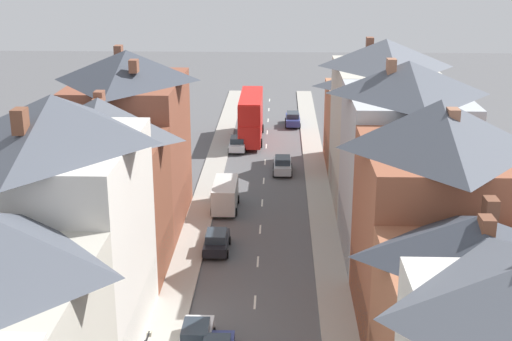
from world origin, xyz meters
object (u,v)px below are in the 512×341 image
(car_mid_black, at_px, (217,241))
(double_decker_bus_lead, at_px, (251,116))
(car_parked_right_b, at_px, (293,119))
(delivery_van, at_px, (225,195))
(car_parked_right_a, at_px, (237,144))
(car_mid_white, at_px, (283,165))
(car_far_grey, at_px, (196,337))

(car_mid_black, bearing_deg, double_decker_bus_lead, 87.60)
(car_parked_right_b, distance_m, delivery_van, 29.76)
(car_parked_right_a, distance_m, car_parked_right_b, 12.92)
(double_decker_bus_lead, relative_size, car_parked_right_b, 2.38)
(double_decker_bus_lead, bearing_deg, car_parked_right_a, -106.29)
(car_mid_black, distance_m, delivery_van, 8.66)
(car_mid_black, height_order, delivery_van, delivery_van)
(car_parked_right_b, bearing_deg, double_decker_bus_lead, -125.33)
(car_mid_white, bearing_deg, car_parked_right_a, 122.70)
(double_decker_bus_lead, xyz_separation_m, car_mid_white, (3.61, -12.05, -1.97))
(car_mid_black, height_order, car_far_grey, car_far_grey)
(double_decker_bus_lead, height_order, car_parked_right_a, double_decker_bus_lead)
(car_far_grey, bearing_deg, double_decker_bus_lead, 88.32)
(double_decker_bus_lead, relative_size, car_mid_black, 2.69)
(car_parked_right_a, bearing_deg, car_mid_white, -57.30)
(double_decker_bus_lead, relative_size, car_mid_white, 2.58)
(car_parked_right_a, height_order, car_far_grey, same)
(car_far_grey, height_order, car_parked_right_b, car_parked_right_b)
(delivery_van, bearing_deg, car_parked_right_a, 90.00)
(car_mid_black, height_order, car_parked_right_b, car_parked_right_b)
(car_parked_right_a, distance_m, delivery_van, 17.77)
(car_parked_right_a, xyz_separation_m, car_far_grey, (0.00, -39.70, -0.00))
(car_mid_black, xyz_separation_m, car_mid_white, (4.90, 18.77, 0.04))
(car_mid_black, distance_m, car_mid_white, 19.40)
(double_decker_bus_lead, bearing_deg, car_mid_black, -92.40)
(car_mid_white, relative_size, car_far_grey, 1.03)
(double_decker_bus_lead, height_order, car_parked_right_b, double_decker_bus_lead)
(delivery_van, bearing_deg, car_far_grey, -90.00)
(double_decker_bus_lead, distance_m, car_parked_right_a, 5.02)
(car_parked_right_b, bearing_deg, delivery_van, -102.03)
(delivery_van, bearing_deg, car_mid_black, -90.00)
(car_mid_black, distance_m, car_far_grey, 13.30)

